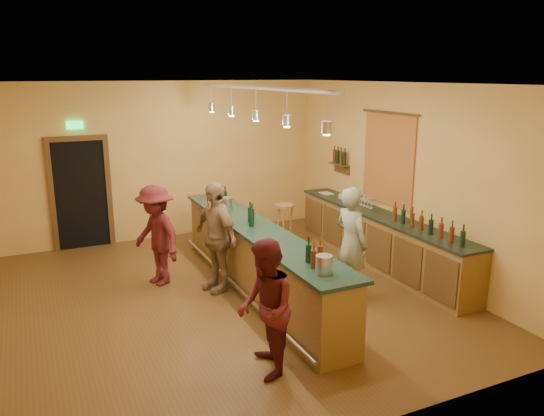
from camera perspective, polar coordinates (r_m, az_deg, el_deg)
name	(u,v)px	position (r m, az deg, el deg)	size (l,w,h in m)	color
floor	(227,297)	(8.31, -4.87, -9.47)	(7.00, 7.00, 0.00)	brown
ceiling	(222,84)	(7.61, -5.39, 13.18)	(6.50, 7.00, 0.02)	silver
wall_back	(166,161)	(11.10, -11.35, 4.99)	(6.50, 0.02, 3.20)	tan
wall_front	(360,275)	(4.80, 9.49, -7.17)	(6.50, 0.02, 3.20)	tan
wall_right	(403,178)	(9.39, 13.88, 3.19)	(0.02, 7.00, 3.20)	tan
doorway	(81,191)	(10.90, -19.89, 1.70)	(1.15, 0.09, 2.48)	black
tapestry	(388,160)	(9.65, 12.39, 5.07)	(0.03, 1.40, 1.60)	#A72A21
bottle_shelf	(340,159)	(10.86, 7.30, 5.30)	(0.17, 0.55, 0.54)	#442F14
back_counter	(380,239)	(9.63, 11.52, -3.25)	(0.60, 4.55, 1.27)	brown
tasting_bar	(257,255)	(8.26, -1.62, -5.05)	(0.73, 5.10, 1.38)	brown
pendant_track	(256,99)	(7.80, -1.74, 11.66)	(0.11, 4.60, 0.50)	silver
bartender	(351,243)	(8.04, 8.52, -3.79)	(0.63, 0.42, 1.73)	gray
customer_a	(266,309)	(6.00, -0.69, -10.78)	(0.77, 0.60, 1.59)	#59191E
customer_b	(216,237)	(8.29, -6.07, -3.09)	(1.02, 0.43, 1.75)	#997A51
customer_c	(156,235)	(8.70, -12.33, -2.89)	(1.06, 0.61, 1.64)	#59191E
bar_stool	(284,211)	(10.66, 1.34, -0.36)	(0.38, 0.38, 0.79)	#A07648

